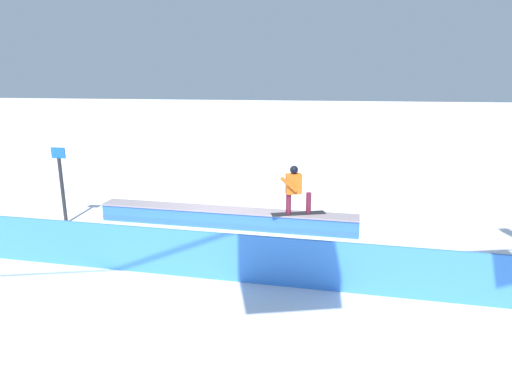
% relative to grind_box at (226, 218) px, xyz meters
% --- Properties ---
extents(ground_plane, '(120.00, 120.00, 0.00)m').
position_rel_grind_box_xyz_m(ground_plane, '(0.00, 0.00, -0.23)').
color(ground_plane, white).
extents(grind_box, '(7.38, 1.09, 0.51)m').
position_rel_grind_box_xyz_m(grind_box, '(0.00, 0.00, 0.00)').
color(grind_box, '#2F67B9').
rests_on(grind_box, ground_plane).
extents(snowboarder, '(1.50, 0.74, 1.33)m').
position_rel_grind_box_xyz_m(snowboarder, '(-1.94, 0.17, 0.99)').
color(snowboarder, black).
rests_on(snowboarder, grind_box).
extents(safety_fence, '(12.44, 0.86, 1.04)m').
position_rel_grind_box_xyz_m(safety_fence, '(0.00, 3.30, 0.29)').
color(safety_fence, '#387FE9').
rests_on(safety_fence, ground_plane).
extents(trail_marker, '(0.40, 0.10, 2.20)m').
position_rel_grind_box_xyz_m(trail_marker, '(4.64, 0.42, 0.94)').
color(trail_marker, '#262628').
rests_on(trail_marker, ground_plane).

